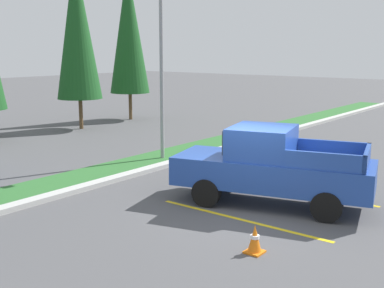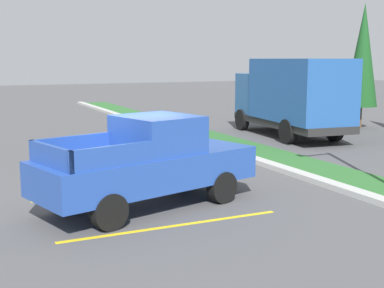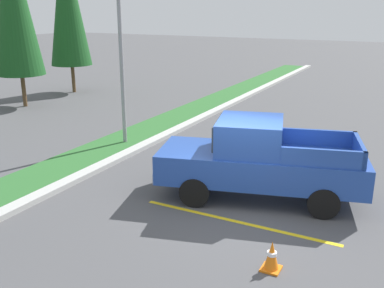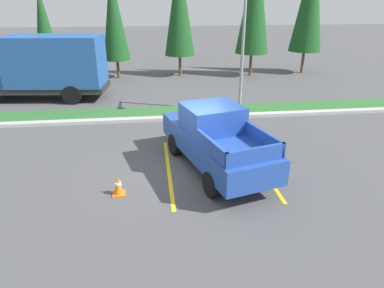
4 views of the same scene
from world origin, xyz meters
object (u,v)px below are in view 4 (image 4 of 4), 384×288
Objects in this scene: pickup_truck_main at (215,139)px; cypress_tree_center at (179,5)px; cypress_tree_leftmost at (44,26)px; cargo_truck_distant at (44,65)px; street_light at (244,35)px; cypress_tree_left_inner at (114,16)px; traffic_cone at (118,185)px.

cypress_tree_center is at bearing 89.33° from pickup_truck_main.
cargo_truck_distant is at bearing -78.34° from cypress_tree_leftmost.
cargo_truck_distant is at bearing 159.73° from street_light.
cypress_tree_left_inner reaches higher than cypress_tree_leftmost.
traffic_cone is (1.14, -15.81, -3.84)m from cypress_tree_left_inner.
cypress_tree_left_inner is 16.31m from traffic_cone.
cypress_tree_left_inner reaches higher than pickup_truck_main.
pickup_truck_main is 12.22m from cargo_truck_distant.
pickup_truck_main is at bearing -73.78° from cypress_tree_left_inner.
cypress_tree_leftmost is (-0.99, 4.81, 1.71)m from cargo_truck_distant.
cargo_truck_distant reaches higher than traffic_cone.
cypress_tree_left_inner is at bearing 106.22° from pickup_truck_main.
cypress_tree_left_inner is (4.48, 0.17, 0.58)m from cypress_tree_leftmost.
pickup_truck_main is 0.68× the size of cypress_tree_center.
cypress_tree_center reaches higher than cypress_tree_left_inner.
cypress_tree_leftmost is at bearing 121.32° from pickup_truck_main.
cypress_tree_center is at bearing 103.67° from street_light.
pickup_truck_main is 6.75m from street_light.
cypress_tree_center is (-2.18, 8.97, 1.09)m from street_light.
cypress_tree_center is at bearing 78.64° from traffic_cone.
cypress_tree_center is 13.49× the size of traffic_cone.
street_light is at bearing 52.73° from traffic_cone.
cypress_tree_leftmost is 16.93m from traffic_cone.
cargo_truck_distant is at bearing -146.21° from cypress_tree_center.
cargo_truck_distant reaches higher than pickup_truck_main.
traffic_cone is at bearing -127.27° from street_light.
cypress_tree_left_inner is at bearing 2.21° from cypress_tree_leftmost.
cargo_truck_distant is at bearing -125.00° from cypress_tree_left_inner.
pickup_truck_main is at bearing -50.90° from cargo_truck_distant.
cypress_tree_left_inner is at bearing 127.02° from street_light.
cypress_tree_center reaches higher than cargo_truck_distant.
cypress_tree_leftmost is at bearing -177.08° from cypress_tree_center.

